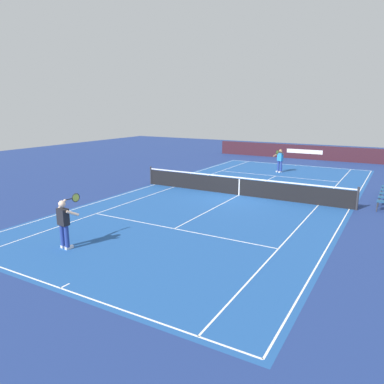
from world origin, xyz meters
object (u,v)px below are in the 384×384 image
Objects in this scene: tennis_net at (239,186)px; tennis_player_near at (64,222)px; spectator_chair_4 at (384,200)px; tennis_ball at (310,187)px; tennis_player_far at (280,159)px.

tennis_net is 10.10m from tennis_player_near.
tennis_ball is at bearing -131.36° from spectator_chair_4.
tennis_ball is 5.38m from spectator_chair_4.
tennis_net is at bearing -36.34° from tennis_ball.
tennis_net is 6.88m from spectator_chair_4.
tennis_net is 6.89× the size of tennis_player_near.
spectator_chair_4 is (3.54, 4.02, 0.49)m from tennis_ball.
tennis_player_far is at bearing -137.12° from spectator_chair_4.
tennis_ball is (-13.75, 4.91, -0.90)m from tennis_player_near.
tennis_player_near is 1.93× the size of spectator_chair_4.
tennis_net is 13.30× the size of spectator_chair_4.
spectator_chair_4 is at bearing 42.88° from tennis_player_far.
tennis_ball is at bearing 36.85° from tennis_player_far.
tennis_player_near is 13.57m from spectator_chair_4.
tennis_net is at bearing 1.60° from tennis_player_far.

